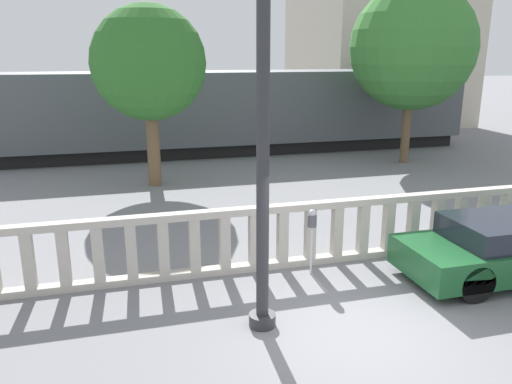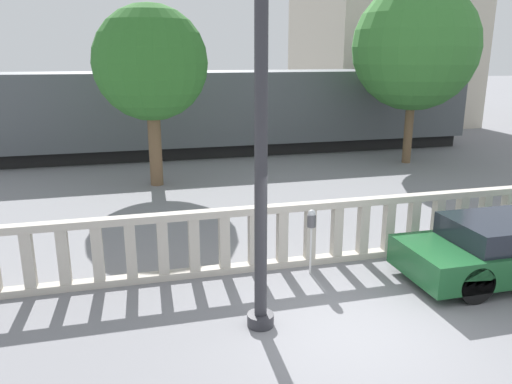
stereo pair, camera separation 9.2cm
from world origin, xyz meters
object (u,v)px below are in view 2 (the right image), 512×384
Objects in this scene: parking_meter at (312,223)px; tree_right at (151,64)px; tree_left at (415,47)px; lamppost at (261,127)px; train_near at (236,110)px; parked_car at (507,249)px.

parking_meter is 8.77m from tree_right.
tree_right is at bearing -173.93° from tree_left.
parking_meter is 0.23× the size of tree_right.
tree_left reaches higher than lamppost.
parking_meter is 12.16m from tree_left.
train_near is 3.70× the size of tree_right.
parked_car is at bearing -55.72° from tree_right.
tree_left is at bearing 49.86° from lamppost.
parking_meter is (1.47, 1.66, -2.15)m from lamppost.
lamppost reaches higher than parked_car.
train_near reaches higher than parked_car.
lamppost is at bearing -100.85° from train_near.
parking_meter is at bearing -95.86° from train_near.
train_near is 6.67m from tree_right.
tree_right is at bearing 125.88° from parked_car.
parked_car is (5.12, 0.56, -2.63)m from lamppost.
tree_right is at bearing -127.05° from train_near.
lamppost reaches higher than parking_meter.
tree_left is 10.04m from tree_right.
lamppost is 9.64m from tree_right.
parking_meter is at bearing -72.51° from tree_right.
tree_left is (3.84, 10.06, 3.89)m from parked_car.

